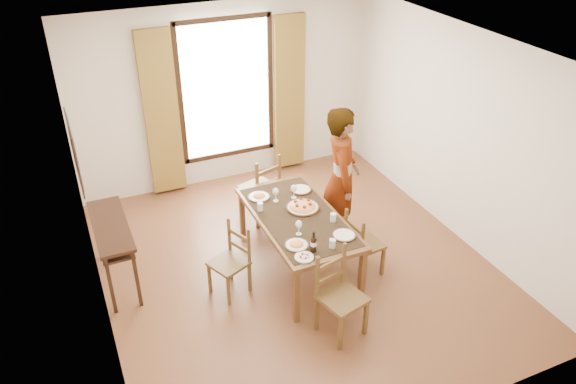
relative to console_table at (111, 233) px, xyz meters
name	(u,v)px	position (x,y,z in m)	size (l,w,h in m)	color
ground	(295,265)	(2.03, -0.60, -0.68)	(5.00, 5.00, 0.00)	#562E1B
room_shell	(291,150)	(2.03, -0.47, 0.86)	(4.60, 5.10, 2.74)	silver
console_table	(111,233)	(0.00, 0.00, 0.00)	(0.38, 1.20, 0.80)	black
dining_table	(298,220)	(2.04, -0.64, 0.01)	(0.92, 1.81, 0.76)	brown
chair_west	(231,262)	(1.17, -0.71, -0.28)	(0.50, 0.50, 0.86)	brown
chair_north	(261,190)	(2.04, 0.56, -0.22)	(0.55, 0.55, 1.00)	brown
chair_south	(340,297)	(1.99, -1.78, -0.24)	(0.52, 0.52, 0.96)	brown
chair_east	(362,245)	(2.70, -1.03, -0.28)	(0.42, 0.42, 0.86)	brown
man	(341,179)	(2.76, -0.35, 0.25)	(0.68, 0.80, 1.88)	gray
plate_sw	(297,244)	(1.78, -1.17, 0.10)	(0.27, 0.27, 0.05)	silver
plate_se	(344,234)	(2.33, -1.21, 0.10)	(0.27, 0.27, 0.05)	silver
plate_nw	(259,196)	(1.77, -0.07, 0.10)	(0.27, 0.27, 0.05)	silver
plate_ne	(301,188)	(2.32, -0.12, 0.10)	(0.27, 0.27, 0.05)	silver
pasta_platter	(303,205)	(2.16, -0.52, 0.12)	(0.40, 0.40, 0.10)	red
caprese_plate	(304,256)	(1.76, -1.39, 0.09)	(0.20, 0.20, 0.04)	silver
wine_glass_a	(299,227)	(1.89, -0.98, 0.16)	(0.08, 0.08, 0.18)	white
wine_glass_b	(294,191)	(2.16, -0.25, 0.16)	(0.08, 0.08, 0.18)	white
wine_glass_c	(276,195)	(1.93, -0.23, 0.16)	(0.08, 0.08, 0.18)	white
tumbler_a	(333,217)	(2.36, -0.90, 0.12)	(0.07, 0.07, 0.10)	silver
tumbler_b	(260,207)	(1.68, -0.35, 0.12)	(0.07, 0.07, 0.10)	silver
tumbler_c	(332,243)	(2.12, -1.35, 0.12)	(0.07, 0.07, 0.10)	silver
wine_bottle	(314,242)	(1.90, -1.33, 0.20)	(0.07, 0.07, 0.25)	black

